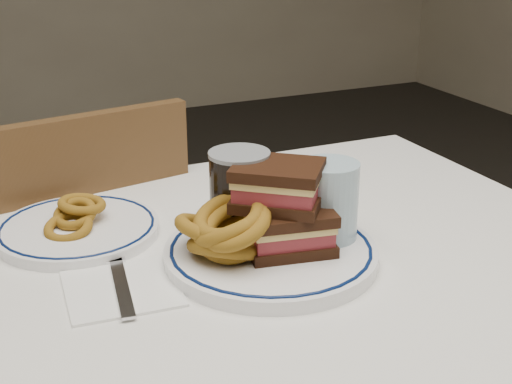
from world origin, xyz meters
name	(u,v)px	position (x,y,z in m)	size (l,w,h in m)	color
dining_table	(193,343)	(0.00, 0.00, 0.64)	(1.27, 0.87, 0.75)	silver
chair_far	(73,299)	(-0.09, 0.48, 0.48)	(0.47, 0.47, 0.89)	#482F17
main_plate	(271,253)	(0.12, 0.00, 0.76)	(0.30, 0.30, 0.02)	white
reuben_sandwich	(283,207)	(0.14, -0.01, 0.83)	(0.15, 0.15, 0.12)	black
onion_rings_main	(226,232)	(0.05, 0.00, 0.81)	(0.13, 0.14, 0.12)	#653C0D
ketchup_ramekin	(242,218)	(0.11, 0.07, 0.79)	(0.06, 0.06, 0.03)	silver
beer_mug	(242,199)	(0.10, 0.06, 0.82)	(0.13, 0.09, 0.15)	black
water_glass	(329,207)	(0.21, 0.00, 0.82)	(0.08, 0.08, 0.13)	#A2C1D1
far_plate	(78,229)	(-0.11, 0.20, 0.76)	(0.25, 0.25, 0.02)	white
onion_rings_far	(75,215)	(-0.11, 0.20, 0.78)	(0.11, 0.11, 0.05)	#653C0D
napkin_fork	(121,287)	(-0.09, 0.01, 0.75)	(0.15, 0.19, 0.01)	white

